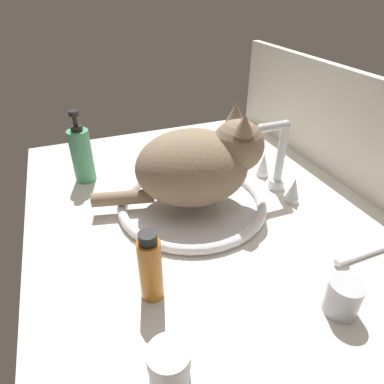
{
  "coord_description": "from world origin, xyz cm",
  "views": [
    {
      "loc": [
        56.97,
        -24.92,
        48.72
      ],
      "look_at": [
        -2.92,
        -1.83,
        7.0
      ],
      "focal_mm": 31.28,
      "sensor_mm": 36.0,
      "label": 1
    }
  ],
  "objects_px": {
    "cat": "(201,164)",
    "sink_basin": "(192,203)",
    "amber_bottle": "(150,267)",
    "soap_pump_bottle": "(82,154)",
    "faucet": "(277,164)",
    "pill_bottle": "(170,378)",
    "toothbrush": "(371,252)",
    "metal_jar": "(343,297)"
  },
  "relations": [
    {
      "from": "sink_basin",
      "to": "toothbrush",
      "type": "distance_m",
      "value": 0.38
    },
    {
      "from": "cat",
      "to": "pill_bottle",
      "type": "relative_size",
      "value": 3.75
    },
    {
      "from": "sink_basin",
      "to": "toothbrush",
      "type": "relative_size",
      "value": 1.87
    },
    {
      "from": "amber_bottle",
      "to": "sink_basin",
      "type": "bearing_deg",
      "value": 144.4
    },
    {
      "from": "pill_bottle",
      "to": "metal_jar",
      "type": "height_order",
      "value": "pill_bottle"
    },
    {
      "from": "cat",
      "to": "sink_basin",
      "type": "bearing_deg",
      "value": -102.91
    },
    {
      "from": "faucet",
      "to": "metal_jar",
      "type": "relative_size",
      "value": 2.94
    },
    {
      "from": "sink_basin",
      "to": "amber_bottle",
      "type": "bearing_deg",
      "value": -35.6
    },
    {
      "from": "faucet",
      "to": "soap_pump_bottle",
      "type": "distance_m",
      "value": 0.49
    },
    {
      "from": "soap_pump_bottle",
      "to": "toothbrush",
      "type": "bearing_deg",
      "value": 44.49
    },
    {
      "from": "faucet",
      "to": "amber_bottle",
      "type": "height_order",
      "value": "faucet"
    },
    {
      "from": "toothbrush",
      "to": "cat",
      "type": "bearing_deg",
      "value": -137.76
    },
    {
      "from": "faucet",
      "to": "soap_pump_bottle",
      "type": "xyz_separation_m",
      "value": [
        -0.22,
        -0.44,
        0.01
      ]
    },
    {
      "from": "cat",
      "to": "soap_pump_bottle",
      "type": "height_order",
      "value": "cat"
    },
    {
      "from": "cat",
      "to": "amber_bottle",
      "type": "bearing_deg",
      "value": -39.43
    },
    {
      "from": "cat",
      "to": "metal_jar",
      "type": "xyz_separation_m",
      "value": [
        0.35,
        0.1,
        -0.08
      ]
    },
    {
      "from": "sink_basin",
      "to": "cat",
      "type": "height_order",
      "value": "cat"
    },
    {
      "from": "faucet",
      "to": "cat",
      "type": "height_order",
      "value": "cat"
    },
    {
      "from": "cat",
      "to": "amber_bottle",
      "type": "height_order",
      "value": "cat"
    },
    {
      "from": "sink_basin",
      "to": "amber_bottle",
      "type": "relative_size",
      "value": 2.58
    },
    {
      "from": "sink_basin",
      "to": "faucet",
      "type": "relative_size",
      "value": 1.9
    },
    {
      "from": "cat",
      "to": "toothbrush",
      "type": "height_order",
      "value": "cat"
    },
    {
      "from": "cat",
      "to": "toothbrush",
      "type": "bearing_deg",
      "value": 42.24
    },
    {
      "from": "soap_pump_bottle",
      "to": "sink_basin",
      "type": "bearing_deg",
      "value": 45.18
    },
    {
      "from": "amber_bottle",
      "to": "toothbrush",
      "type": "height_order",
      "value": "amber_bottle"
    },
    {
      "from": "pill_bottle",
      "to": "toothbrush",
      "type": "relative_size",
      "value": 0.55
    },
    {
      "from": "faucet",
      "to": "amber_bottle",
      "type": "bearing_deg",
      "value": -60.26
    },
    {
      "from": "faucet",
      "to": "pill_bottle",
      "type": "bearing_deg",
      "value": -46.08
    },
    {
      "from": "cat",
      "to": "metal_jar",
      "type": "bearing_deg",
      "value": 15.58
    },
    {
      "from": "sink_basin",
      "to": "pill_bottle",
      "type": "relative_size",
      "value": 3.38
    },
    {
      "from": "cat",
      "to": "soap_pump_bottle",
      "type": "xyz_separation_m",
      "value": [
        -0.22,
        -0.24,
        -0.04
      ]
    },
    {
      "from": "sink_basin",
      "to": "faucet",
      "type": "distance_m",
      "value": 0.23
    },
    {
      "from": "faucet",
      "to": "pill_bottle",
      "type": "relative_size",
      "value": 1.78
    },
    {
      "from": "cat",
      "to": "pill_bottle",
      "type": "xyz_separation_m",
      "value": [
        0.38,
        -0.2,
        -0.06
      ]
    },
    {
      "from": "pill_bottle",
      "to": "amber_bottle",
      "type": "xyz_separation_m",
      "value": [
        -0.17,
        0.02,
        0.02
      ]
    },
    {
      "from": "sink_basin",
      "to": "toothbrush",
      "type": "height_order",
      "value": "sink_basin"
    },
    {
      "from": "faucet",
      "to": "pill_bottle",
      "type": "xyz_separation_m",
      "value": [
        0.39,
        -0.4,
        -0.02
      ]
    },
    {
      "from": "sink_basin",
      "to": "soap_pump_bottle",
      "type": "relative_size",
      "value": 1.83
    },
    {
      "from": "soap_pump_bottle",
      "to": "cat",
      "type": "bearing_deg",
      "value": 47.04
    },
    {
      "from": "faucet",
      "to": "toothbrush",
      "type": "distance_m",
      "value": 0.29
    },
    {
      "from": "faucet",
      "to": "pill_bottle",
      "type": "height_order",
      "value": "faucet"
    },
    {
      "from": "sink_basin",
      "to": "faucet",
      "type": "xyz_separation_m",
      "value": [
        -0.0,
        0.22,
        0.06
      ]
    }
  ]
}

